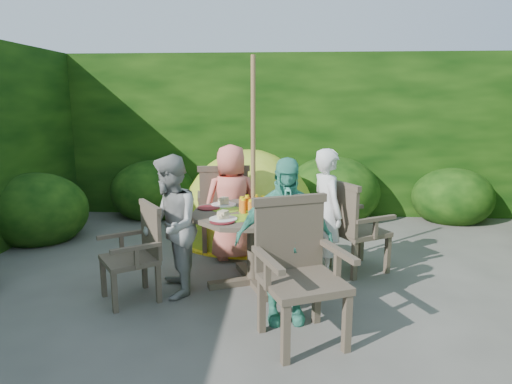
# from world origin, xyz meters

# --- Properties ---
(ground) EXTENTS (60.00, 60.00, 0.00)m
(ground) POSITION_xyz_m (0.00, 0.00, 0.00)
(ground) COLOR #4E4B45
(ground) RESTS_ON ground
(hedge_enclosure) EXTENTS (9.00, 9.00, 2.50)m
(hedge_enclosure) POSITION_xyz_m (0.00, 1.33, 1.25)
(hedge_enclosure) COLOR black
(hedge_enclosure) RESTS_ON ground
(patio_table) EXTENTS (1.65, 1.65, 0.88)m
(patio_table) POSITION_xyz_m (-0.42, 0.72, 0.62)
(patio_table) COLOR #3E3428
(patio_table) RESTS_ON ground
(parasol_pole) EXTENTS (0.06, 0.06, 2.20)m
(parasol_pole) POSITION_xyz_m (-0.43, 0.72, 1.10)
(parasol_pole) COLOR brown
(parasol_pole) RESTS_ON ground
(garden_chair_right) EXTENTS (0.71, 0.73, 0.94)m
(garden_chair_right) POSITION_xyz_m (0.59, 1.12, 0.50)
(garden_chair_right) COLOR #3E3428
(garden_chair_right) RESTS_ON ground
(garden_chair_left) EXTENTS (0.65, 0.67, 0.84)m
(garden_chair_left) POSITION_xyz_m (-1.46, 0.31, 0.45)
(garden_chair_left) COLOR #3E3428
(garden_chair_left) RESTS_ON ground
(garden_chair_back) EXTENTS (0.70, 0.65, 1.02)m
(garden_chair_back) POSITION_xyz_m (-0.86, 1.72, 0.54)
(garden_chair_back) COLOR #3E3428
(garden_chair_back) RESTS_ON ground
(garden_chair_front) EXTENTS (0.78, 0.74, 1.03)m
(garden_chair_front) POSITION_xyz_m (-0.01, -0.29, 0.55)
(garden_chair_front) COLOR #3E3428
(garden_chair_front) RESTS_ON ground
(child_right) EXTENTS (0.46, 0.56, 1.32)m
(child_right) POSITION_xyz_m (0.31, 1.02, 0.66)
(child_right) COLOR silver
(child_right) RESTS_ON ground
(child_left) EXTENTS (0.66, 0.75, 1.32)m
(child_left) POSITION_xyz_m (-1.17, 0.41, 0.66)
(child_left) COLOR #9B9B96
(child_left) RESTS_ON ground
(child_back) EXTENTS (0.75, 0.62, 1.32)m
(child_back) POSITION_xyz_m (-0.73, 1.46, 0.66)
(child_back) COLOR #F57865
(child_back) RESTS_ON ground
(child_front) EXTENTS (0.83, 0.43, 1.36)m
(child_front) POSITION_xyz_m (-0.12, -0.02, 0.68)
(child_front) COLOR #49AC90
(child_front) RESTS_ON ground
(dome_tent) EXTENTS (2.12, 2.12, 2.32)m
(dome_tent) POSITION_xyz_m (-0.61, 2.39, 0.00)
(dome_tent) COLOR #9AB222
(dome_tent) RESTS_ON ground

